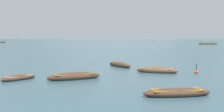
# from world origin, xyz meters

# --- Properties ---
(ground_plane) EXTENTS (6000.00, 6000.00, 0.00)m
(ground_plane) POSITION_xyz_m (0.00, 1500.00, 0.00)
(ground_plane) COLOR #385660
(mountain_1) EXTENTS (1357.72, 1357.72, 544.81)m
(mountain_1) POSITION_xyz_m (-373.33, 2313.67, 272.41)
(mountain_1) COLOR #4C5B56
(mountain_1) RESTS_ON ground
(mountain_2) EXTENTS (1611.02, 1611.02, 406.63)m
(mountain_2) POSITION_xyz_m (163.67, 2004.01, 203.31)
(mountain_2) COLOR slate
(mountain_2) RESTS_ON ground
(mountain_3) EXTENTS (1384.41, 1384.41, 405.67)m
(mountain_3) POSITION_xyz_m (1003.99, 2169.21, 202.83)
(mountain_3) COLOR #4C5B56
(mountain_3) RESTS_ON ground
(rowboat_1) EXTENTS (2.83, 2.81, 0.51)m
(rowboat_1) POSITION_xyz_m (-6.93, 15.71, 0.16)
(rowboat_1) COLOR #4C3323
(rowboat_1) RESTS_ON ground
(rowboat_2) EXTENTS (4.16, 1.26, 0.58)m
(rowboat_2) POSITION_xyz_m (3.93, 8.96, 0.18)
(rowboat_2) COLOR #4C3323
(rowboat_2) RESTS_ON ground
(rowboat_5) EXTENTS (4.67, 2.60, 0.72)m
(rowboat_5) POSITION_xyz_m (-2.42, 15.55, 0.22)
(rowboat_5) COLOR #4C3323
(rowboat_5) RESTS_ON ground
(rowboat_6) EXTENTS (4.26, 2.87, 0.68)m
(rowboat_6) POSITION_xyz_m (5.51, 18.87, 0.21)
(rowboat_6) COLOR brown
(rowboat_6) RESTS_ON ground
(rowboat_7) EXTENTS (2.86, 4.51, 0.68)m
(rowboat_7) POSITION_xyz_m (2.50, 24.48, 0.21)
(rowboat_7) COLOR #4C3323
(rowboat_7) RESTS_ON ground
(ferry_0) EXTENTS (8.93, 4.65, 2.54)m
(ferry_0) POSITION_xyz_m (62.71, 123.17, 0.45)
(ferry_0) COLOR brown
(ferry_0) RESTS_ON ground
(mooring_buoy) EXTENTS (0.40, 0.40, 1.07)m
(mooring_buoy) POSITION_xyz_m (9.15, 17.97, 0.10)
(mooring_buoy) COLOR #DB4C1E
(mooring_buoy) RESTS_ON ground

